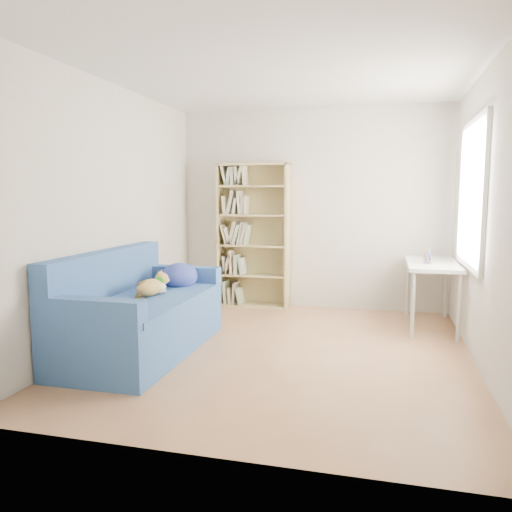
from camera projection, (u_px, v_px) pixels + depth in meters
The scene contains 6 objects.
ground at pixel (281, 351), 4.78m from camera, with size 4.00×4.00×0.00m, color #986944.
room_shell at pixel (293, 179), 4.59m from camera, with size 3.54×4.04×2.62m.
sofa at pixel (140, 314), 4.76m from camera, with size 0.93×1.95×0.96m.
bookshelf at pixel (253, 242), 6.62m from camera, with size 0.95×0.30×1.90m.
desk at pixel (432, 269), 5.55m from camera, with size 0.55×1.19×0.75m.
pen_cup at pixel (427, 258), 5.42m from camera, with size 0.08×0.08×0.16m.
Camera 1 is at (0.91, -4.55, 1.50)m, focal length 35.00 mm.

